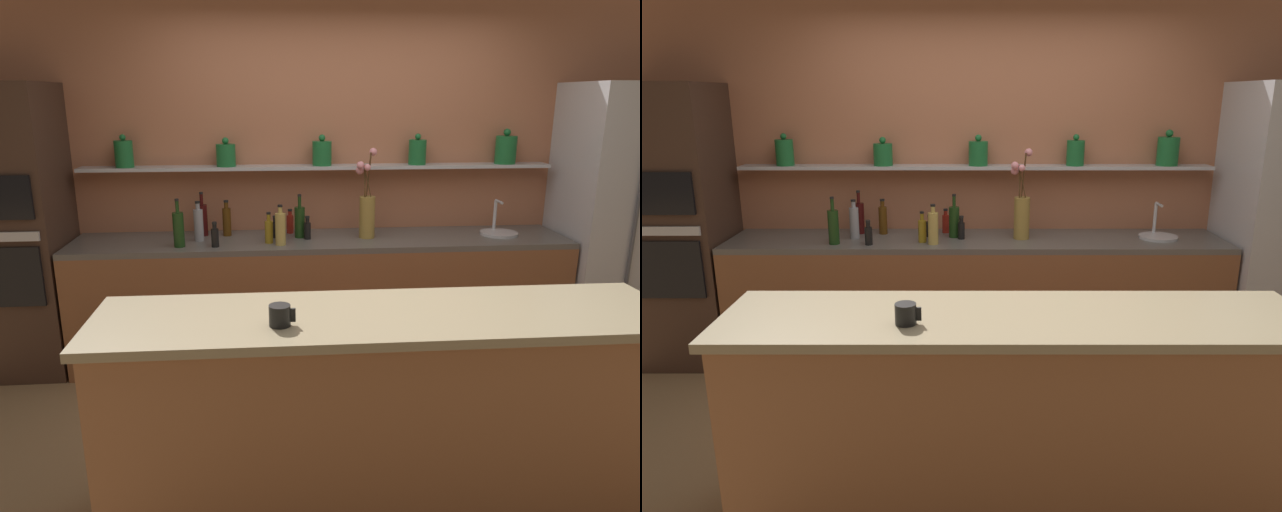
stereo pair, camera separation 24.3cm
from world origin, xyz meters
TOP-DOWN VIEW (x-y plane):
  - ground_plane at (0.00, 0.00)m, footprint 12.00×12.00m
  - back_wall_unit at (-0.00, 1.60)m, footprint 5.20×0.28m
  - back_counter_unit at (-0.13, 1.24)m, footprint 3.56×0.62m
  - island_counter at (0.00, -0.51)m, footprint 2.50×0.61m
  - oven_tower at (-2.27, 1.24)m, footprint 0.67×0.64m
  - flower_vase at (0.19, 1.24)m, footprint 0.15×0.14m
  - sink_fixture at (1.19, 1.25)m, footprint 0.27×0.27m
  - bottle_oil_0 at (-0.51, 1.13)m, footprint 0.06×0.06m
  - bottle_spirit_1 at (-1.01, 1.24)m, footprint 0.07×0.07m
  - bottle_sauce_2 at (-0.47, 1.29)m, footprint 0.05×0.05m
  - bottle_sauce_3 at (-0.35, 1.42)m, footprint 0.05×0.05m
  - bottle_wine_4 at (-1.12, 1.08)m, footprint 0.07×0.07m
  - bottle_spirit_5 at (-0.82, 1.38)m, footprint 0.06×0.06m
  - bottle_wine_6 at (-1.00, 1.40)m, footprint 0.07×0.07m
  - bottle_sauce_7 at (-0.88, 1.05)m, footprint 0.05×0.05m
  - bottle_sauce_8 at (-0.24, 1.22)m, footprint 0.05×0.05m
  - bottle_sauce_9 at (-0.43, 1.21)m, footprint 0.05×0.05m
  - bottle_spirit_10 at (-0.43, 1.07)m, footprint 0.07×0.07m
  - bottle_wine_11 at (-0.29, 1.28)m, footprint 0.08×0.08m
  - coffee_mug at (-0.46, -0.61)m, footprint 0.11×0.09m

SIDE VIEW (x-z plane):
  - ground_plane at x=0.00m, z-range 0.00..0.00m
  - back_counter_unit at x=-0.13m, z-range 0.00..0.92m
  - island_counter at x=0.00m, z-range 0.00..1.02m
  - sink_fixture at x=1.19m, z-range 0.82..1.07m
  - bottle_sauce_2 at x=-0.47m, z-range 0.90..1.07m
  - bottle_sauce_8 at x=-0.24m, z-range 0.91..1.08m
  - bottle_sauce_7 at x=-0.88m, z-range 0.91..1.08m
  - bottle_sauce_3 at x=-0.35m, z-range 0.91..1.09m
  - oven_tower at x=-2.27m, z-range 0.00..2.00m
  - bottle_sauce_9 at x=-0.43m, z-range 0.91..1.10m
  - bottle_oil_0 at x=-0.51m, z-range 0.90..1.12m
  - bottle_spirit_5 at x=-0.82m, z-range 0.90..1.16m
  - bottle_spirit_10 at x=-0.43m, z-range 0.90..1.18m
  - bottle_wine_11 at x=-0.29m, z-range 0.88..1.20m
  - bottle_spirit_1 at x=-1.01m, z-range 0.90..1.18m
  - bottle_wine_6 at x=-1.00m, z-range 0.88..1.20m
  - bottle_wine_4 at x=-1.12m, z-range 0.88..1.21m
  - coffee_mug at x=-0.46m, z-range 1.02..1.11m
  - flower_vase at x=0.19m, z-range 0.82..1.46m
  - back_wall_unit at x=0.00m, z-range 0.00..2.60m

